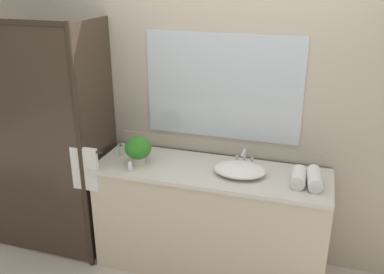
{
  "coord_description": "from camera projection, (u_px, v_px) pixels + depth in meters",
  "views": [
    {
      "loc": [
        0.72,
        -2.81,
        2.31
      ],
      "look_at": [
        -0.15,
        0.0,
        1.15
      ],
      "focal_mm": 39.47,
      "sensor_mm": 36.0,
      "label": 1
    }
  ],
  "objects": [
    {
      "name": "amenity_bottle_body_wash",
      "position": [
        121.0,
        150.0,
        3.44
      ],
      "size": [
        0.03,
        0.03,
        0.1
      ],
      "color": "silver",
      "rests_on": "vanity_cabinet"
    },
    {
      "name": "vanity_cabinet",
      "position": [
        210.0,
        220.0,
        3.38
      ],
      "size": [
        1.8,
        0.58,
        0.9
      ],
      "color": "beige",
      "rests_on": "ground_plane"
    },
    {
      "name": "amenity_bottle_conditioner",
      "position": [
        145.0,
        149.0,
        3.45
      ],
      "size": [
        0.03,
        0.03,
        0.1
      ],
      "color": "#4C7056",
      "rests_on": "vanity_cabinet"
    },
    {
      "name": "potted_plant",
      "position": [
        138.0,
        149.0,
        3.27
      ],
      "size": [
        0.21,
        0.21,
        0.22
      ],
      "color": "beige",
      "rests_on": "vanity_cabinet"
    },
    {
      "name": "wall_back_with_mirror",
      "position": [
        223.0,
        106.0,
        3.37
      ],
      "size": [
        4.4,
        0.06,
        2.6
      ],
      "color": "#B2A893",
      "rests_on": "ground_plane"
    },
    {
      "name": "sink_basin",
      "position": [
        240.0,
        169.0,
        3.13
      ],
      "size": [
        0.39,
        0.31,
        0.07
      ],
      "primitive_type": "ellipsoid",
      "color": "white",
      "rests_on": "vanity_cabinet"
    },
    {
      "name": "faucet",
      "position": [
        244.0,
        159.0,
        3.29
      ],
      "size": [
        0.17,
        0.14,
        0.13
      ],
      "color": "silver",
      "rests_on": "vanity_cabinet"
    },
    {
      "name": "amenity_bottle_lotion",
      "position": [
        130.0,
        166.0,
        3.17
      ],
      "size": [
        0.03,
        0.03,
        0.09
      ],
      "color": "silver",
      "rests_on": "vanity_cabinet"
    },
    {
      "name": "rolled_towel_near_edge",
      "position": [
        315.0,
        179.0,
        2.96
      ],
      "size": [
        0.13,
        0.27,
        0.1
      ],
      "primitive_type": "cylinder",
      "rotation": [
        1.57,
        0.0,
        0.1
      ],
      "color": "white",
      "rests_on": "vanity_cabinet"
    },
    {
      "name": "shower_enclosure",
      "position": [
        50.0,
        145.0,
        3.35
      ],
      "size": [
        1.2,
        0.59,
        2.0
      ],
      "color": "#2D2319",
      "rests_on": "ground_plane"
    },
    {
      "name": "ground_plane",
      "position": [
        209.0,
        266.0,
        3.54
      ],
      "size": [
        8.0,
        8.0,
        0.0
      ],
      "primitive_type": "plane",
      "color": "beige"
    },
    {
      "name": "rolled_towel_middle",
      "position": [
        298.0,
        177.0,
        2.98
      ],
      "size": [
        0.11,
        0.22,
        0.1
      ],
      "primitive_type": "cylinder",
      "rotation": [
        1.57,
        0.0,
        0.02
      ],
      "color": "white",
      "rests_on": "vanity_cabinet"
    }
  ]
}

